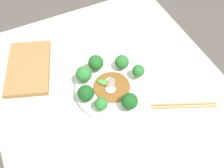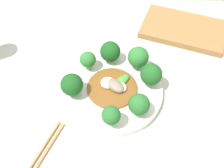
{
  "view_description": "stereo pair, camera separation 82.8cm",
  "coord_description": "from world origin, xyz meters",
  "px_view_note": "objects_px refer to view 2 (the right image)",
  "views": [
    {
      "loc": [
        0.49,
        -0.23,
        1.52
      ],
      "look_at": [
        0.01,
        0.0,
        0.77
      ],
      "focal_mm": 42.0,
      "sensor_mm": 36.0,
      "label": 1
    },
    {
      "loc": [
        0.01,
        0.41,
        1.3
      ],
      "look_at": [
        0.01,
        0.0,
        0.77
      ],
      "focal_mm": 42.0,
      "sensor_mm": 36.0,
      "label": 2
    }
  ],
  "objects_px": {
    "broccoli_east": "(72,85)",
    "broccoli_west": "(151,75)",
    "broccoli_southeast": "(88,60)",
    "chopsticks": "(35,165)",
    "broccoli_north": "(111,116)",
    "broccoli_northwest": "(139,104)",
    "stirfry_center": "(113,86)",
    "cutting_board": "(183,29)",
    "broccoli_southwest": "(138,57)",
    "broccoli_south": "(110,52)",
    "plate": "(112,91)"
  },
  "relations": [
    {
      "from": "stirfry_center",
      "to": "cutting_board",
      "type": "height_order",
      "value": "stirfry_center"
    },
    {
      "from": "broccoli_south",
      "to": "stirfry_center",
      "type": "distance_m",
      "value": 0.1
    },
    {
      "from": "broccoli_east",
      "to": "broccoli_southeast",
      "type": "height_order",
      "value": "broccoli_east"
    },
    {
      "from": "cutting_board",
      "to": "broccoli_north",
      "type": "bearing_deg",
      "value": 57.02
    },
    {
      "from": "broccoli_southwest",
      "to": "broccoli_east",
      "type": "distance_m",
      "value": 0.19
    },
    {
      "from": "broccoli_north",
      "to": "broccoli_south",
      "type": "height_order",
      "value": "broccoli_south"
    },
    {
      "from": "broccoli_northwest",
      "to": "broccoli_south",
      "type": "xyz_separation_m",
      "value": [
        0.07,
        -0.17,
        -0.0
      ]
    },
    {
      "from": "broccoli_north",
      "to": "cutting_board",
      "type": "bearing_deg",
      "value": -122.98
    },
    {
      "from": "plate",
      "to": "broccoli_southwest",
      "type": "height_order",
      "value": "broccoli_southwest"
    },
    {
      "from": "broccoli_east",
      "to": "broccoli_west",
      "type": "xyz_separation_m",
      "value": [
        -0.2,
        -0.03,
        0.0
      ]
    },
    {
      "from": "broccoli_southeast",
      "to": "chopsticks",
      "type": "height_order",
      "value": "broccoli_southeast"
    },
    {
      "from": "plate",
      "to": "broccoli_southwest",
      "type": "xyz_separation_m",
      "value": [
        -0.07,
        -0.08,
        0.05
      ]
    },
    {
      "from": "broccoli_south",
      "to": "broccoli_east",
      "type": "xyz_separation_m",
      "value": [
        0.09,
        0.12,
        0.0
      ]
    },
    {
      "from": "cutting_board",
      "to": "chopsticks",
      "type": "bearing_deg",
      "value": 48.47
    },
    {
      "from": "broccoli_southwest",
      "to": "stirfry_center",
      "type": "distance_m",
      "value": 0.1
    },
    {
      "from": "broccoli_southwest",
      "to": "cutting_board",
      "type": "xyz_separation_m",
      "value": [
        -0.16,
        -0.17,
        -0.05
      ]
    },
    {
      "from": "broccoli_east",
      "to": "chopsticks",
      "type": "xyz_separation_m",
      "value": [
        0.07,
        0.18,
        -0.05
      ]
    },
    {
      "from": "broccoli_southeast",
      "to": "stirfry_center",
      "type": "xyz_separation_m",
      "value": [
        -0.07,
        0.07,
        -0.03
      ]
    },
    {
      "from": "broccoli_north",
      "to": "chopsticks",
      "type": "bearing_deg",
      "value": 29.65
    },
    {
      "from": "broccoli_southeast",
      "to": "chopsticks",
      "type": "distance_m",
      "value": 0.29
    },
    {
      "from": "broccoli_south",
      "to": "chopsticks",
      "type": "relative_size",
      "value": 0.29
    },
    {
      "from": "plate",
      "to": "broccoli_northwest",
      "type": "bearing_deg",
      "value": 132.07
    },
    {
      "from": "chopsticks",
      "to": "broccoli_south",
      "type": "bearing_deg",
      "value": -118.5
    },
    {
      "from": "broccoli_north",
      "to": "cutting_board",
      "type": "xyz_separation_m",
      "value": [
        -0.23,
        -0.35,
        -0.05
      ]
    },
    {
      "from": "broccoli_north",
      "to": "broccoli_southeast",
      "type": "relative_size",
      "value": 1.1
    },
    {
      "from": "broccoli_south",
      "to": "chopsticks",
      "type": "bearing_deg",
      "value": 61.5
    },
    {
      "from": "broccoli_south",
      "to": "broccoli_east",
      "type": "bearing_deg",
      "value": 51.51
    },
    {
      "from": "broccoli_east",
      "to": "broccoli_west",
      "type": "distance_m",
      "value": 0.2
    },
    {
      "from": "broccoli_east",
      "to": "cutting_board",
      "type": "height_order",
      "value": "broccoli_east"
    },
    {
      "from": "broccoli_northwest",
      "to": "chopsticks",
      "type": "relative_size",
      "value": 0.29
    },
    {
      "from": "broccoli_north",
      "to": "chopsticks",
      "type": "xyz_separation_m",
      "value": [
        0.17,
        0.1,
        -0.05
      ]
    },
    {
      "from": "broccoli_east",
      "to": "broccoli_southeast",
      "type": "relative_size",
      "value": 1.18
    },
    {
      "from": "broccoli_northwest",
      "to": "cutting_board",
      "type": "height_order",
      "value": "broccoli_northwest"
    },
    {
      "from": "stirfry_center",
      "to": "broccoli_east",
      "type": "bearing_deg",
      "value": 10.51
    },
    {
      "from": "broccoli_southwest",
      "to": "chopsticks",
      "type": "relative_size",
      "value": 0.31
    },
    {
      "from": "plate",
      "to": "broccoli_south",
      "type": "relative_size",
      "value": 4.19
    },
    {
      "from": "broccoli_north",
      "to": "broccoli_south",
      "type": "xyz_separation_m",
      "value": [
        0.0,
        -0.2,
        -0.0
      ]
    },
    {
      "from": "broccoli_north",
      "to": "broccoli_east",
      "type": "height_order",
      "value": "broccoli_east"
    },
    {
      "from": "broccoli_north",
      "to": "broccoli_southwest",
      "type": "height_order",
      "value": "broccoli_southwest"
    },
    {
      "from": "broccoli_southwest",
      "to": "broccoli_west",
      "type": "distance_m",
      "value": 0.07
    },
    {
      "from": "plate",
      "to": "broccoli_northwest",
      "type": "distance_m",
      "value": 0.11
    },
    {
      "from": "plate",
      "to": "broccoli_north",
      "type": "height_order",
      "value": "broccoli_north"
    },
    {
      "from": "broccoli_southeast",
      "to": "plate",
      "type": "bearing_deg",
      "value": 132.67
    },
    {
      "from": "broccoli_southeast",
      "to": "broccoli_northwest",
      "type": "bearing_deg",
      "value": 132.37
    },
    {
      "from": "broccoli_southwest",
      "to": "plate",
      "type": "bearing_deg",
      "value": 47.97
    },
    {
      "from": "stirfry_center",
      "to": "broccoli_southeast",
      "type": "bearing_deg",
      "value": -44.7
    },
    {
      "from": "broccoli_south",
      "to": "plate",
      "type": "bearing_deg",
      "value": 93.31
    },
    {
      "from": "broccoli_south",
      "to": "stirfry_center",
      "type": "relative_size",
      "value": 0.48
    },
    {
      "from": "stirfry_center",
      "to": "chopsticks",
      "type": "distance_m",
      "value": 0.27
    },
    {
      "from": "broccoli_southwest",
      "to": "broccoli_west",
      "type": "height_order",
      "value": "same"
    }
  ]
}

